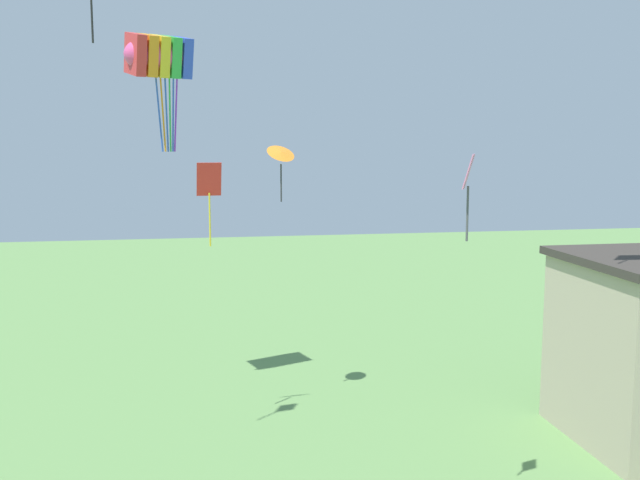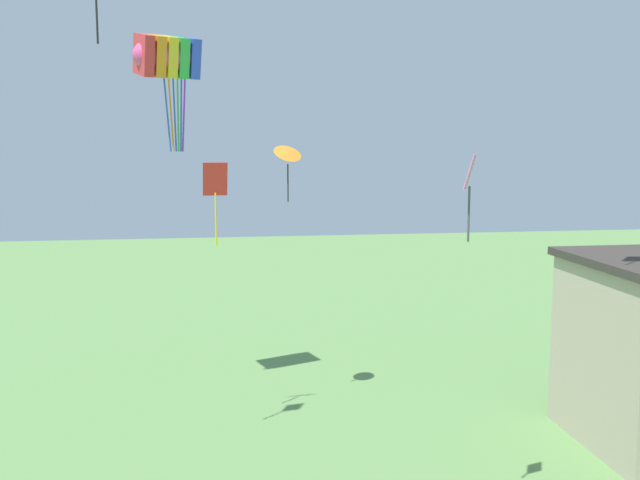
% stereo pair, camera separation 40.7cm
% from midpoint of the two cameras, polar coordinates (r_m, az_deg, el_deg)
% --- Properties ---
extents(kite_rainbow_parafoil, '(2.66, 2.22, 3.82)m').
position_cam_midpoint_polar(kite_rainbow_parafoil, '(24.35, -11.65, 14.17)').
color(kite_rainbow_parafoil, '#E54C8C').
extents(kite_orange_delta, '(1.12, 1.06, 1.85)m').
position_cam_midpoint_polar(kite_orange_delta, '(22.86, -2.09, 6.88)').
color(kite_orange_delta, orange).
extents(kite_pink_diamond, '(0.45, 0.60, 1.89)m').
position_cam_midpoint_polar(kite_pink_diamond, '(15.67, 12.61, 4.50)').
color(kite_pink_diamond, pink).
extents(kite_red_diamond, '(0.74, 0.32, 2.48)m').
position_cam_midpoint_polar(kite_red_diamond, '(21.28, -7.83, 4.16)').
color(kite_red_diamond, red).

